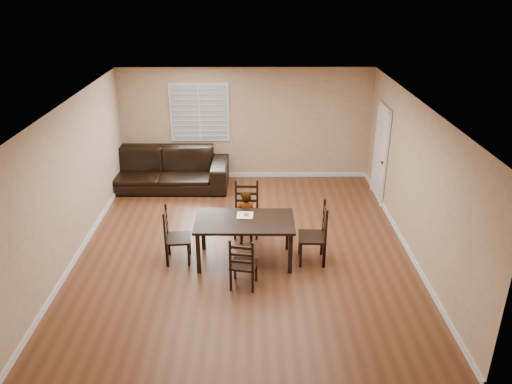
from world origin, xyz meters
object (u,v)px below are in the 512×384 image
chair_near (247,209)px  donut (246,214)px  dining_table (245,225)px  child (246,218)px  chair_right (320,236)px  sofa (161,169)px  chair_left (171,238)px  chair_far (242,267)px

chair_near → donut: bearing=-87.2°
dining_table → child: 0.64m
chair_right → sofa: chair_right is taller
donut → child: bearing=92.1°
chair_left → sofa: 3.39m
dining_table → child: bearing=90.0°
chair_left → chair_right: chair_right is taller
sofa → chair_right: bearing=-44.6°
chair_left → child: 1.44m
child → donut: (0.02, -0.43, 0.29)m
chair_right → sofa: bearing=-132.6°
chair_near → chair_far: size_ratio=1.16×
dining_table → chair_near: size_ratio=1.62×
chair_left → donut: chair_left is taller
chair_left → child: size_ratio=0.96×
chair_near → chair_left: 1.70m
chair_left → donut: bearing=-86.3°
dining_table → donut: donut is taller
chair_right → donut: 1.33m
chair_near → chair_right: 1.69m
chair_near → chair_left: bearing=-138.1°
chair_left → chair_right: size_ratio=0.92×
dining_table → chair_right: 1.32m
chair_far → chair_right: 1.59m
child → donut: size_ratio=9.69×
chair_right → dining_table: bearing=-88.4°
sofa → dining_table: bearing=-58.1°
chair_near → chair_far: chair_near is taller
chair_far → sofa: bearing=-54.6°
sofa → donut: bearing=-56.2°
chair_near → chair_left: (-1.31, -1.08, -0.02)m
dining_table → chair_far: (-0.03, -0.88, -0.30)m
child → dining_table: bearing=83.6°
chair_near → chair_right: chair_right is taller
sofa → chair_far: bearing=-64.1°
chair_far → sofa: size_ratio=0.29×
chair_near → sofa: (-2.04, 2.23, -0.02)m
sofa → child: bearing=-52.5°
dining_table → child: child is taller
chair_near → sofa: bearing=134.9°
chair_right → donut: bearing=-96.9°
child → sofa: 3.38m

